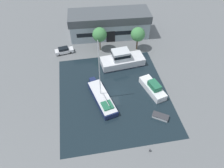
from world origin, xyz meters
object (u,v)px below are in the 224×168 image
object	(u,v)px
quay_tree_by_water	(138,34)
warehouse_building	(109,24)
sailboat_moored	(102,97)
small_dinghy	(160,116)
parked_car	(64,50)
motor_cruiser	(122,60)
quay_tree_near_building	(100,35)
cabin_boat	(153,88)

from	to	relation	value
quay_tree_by_water	warehouse_building	bearing A→B (deg)	126.38
sailboat_moored	small_dinghy	size ratio (longest dim) A/B	4.20
parked_car	motor_cruiser	xyz separation A→B (m)	(13.82, -7.22, 0.68)
warehouse_building	quay_tree_by_water	world-z (taller)	warehouse_building
warehouse_building	quay_tree_near_building	world-z (taller)	warehouse_building
parked_car	sailboat_moored	bearing A→B (deg)	13.31
quay_tree_near_building	quay_tree_by_water	size ratio (longest dim) A/B	1.02
quay_tree_near_building	parked_car	xyz separation A→B (m)	(-9.44, 0.08, -3.72)
warehouse_building	cabin_boat	size ratio (longest dim) A/B	2.93
parked_car	small_dinghy	xyz separation A→B (m)	(17.87, -24.30, -0.49)
quay_tree_by_water	parked_car	distance (m)	19.46
motor_cruiser	parked_car	bearing A→B (deg)	56.66
motor_cruiser	quay_tree_by_water	bearing A→B (deg)	-48.09
warehouse_building	small_dinghy	size ratio (longest dim) A/B	6.67
quay_tree_near_building	parked_car	bearing A→B (deg)	179.51
warehouse_building	sailboat_moored	size ratio (longest dim) A/B	1.59
warehouse_building	cabin_boat	world-z (taller)	warehouse_building
sailboat_moored	motor_cruiser	xyz separation A→B (m)	(6.46, 10.55, 0.78)
parked_car	motor_cruiser	distance (m)	15.61
parked_car	motor_cruiser	size ratio (longest dim) A/B	0.45
quay_tree_by_water	parked_car	bearing A→B (deg)	175.60
small_dinghy	cabin_boat	xyz separation A→B (m)	(0.66, 7.13, 0.61)
small_dinghy	cabin_boat	distance (m)	7.19
parked_car	warehouse_building	bearing A→B (deg)	108.15
quay_tree_near_building	warehouse_building	bearing A→B (deg)	62.20
parked_car	cabin_boat	bearing A→B (deg)	38.01
sailboat_moored	motor_cruiser	world-z (taller)	sailboat_moored
quay_tree_near_building	sailboat_moored	size ratio (longest dim) A/B	0.45
cabin_boat	sailboat_moored	bearing A→B (deg)	167.99
quay_tree_near_building	small_dinghy	bearing A→B (deg)	-70.81
sailboat_moored	cabin_boat	size ratio (longest dim) A/B	1.84
cabin_boat	parked_car	bearing A→B (deg)	122.07
parked_car	sailboat_moored	world-z (taller)	sailboat_moored
parked_car	sailboat_moored	distance (m)	19.24
warehouse_building	small_dinghy	xyz separation A→B (m)	(4.84, -31.03, -3.13)
warehouse_building	quay_tree_near_building	xyz separation A→B (m)	(-3.59, -6.81, 1.09)
warehouse_building	cabin_boat	distance (m)	24.66
quay_tree_by_water	small_dinghy	world-z (taller)	quay_tree_by_water
quay_tree_near_building	parked_car	size ratio (longest dim) A/B	1.30
sailboat_moored	motor_cruiser	size ratio (longest dim) A/B	1.31
motor_cruiser	warehouse_building	bearing A→B (deg)	-2.50
warehouse_building	small_dinghy	world-z (taller)	warehouse_building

